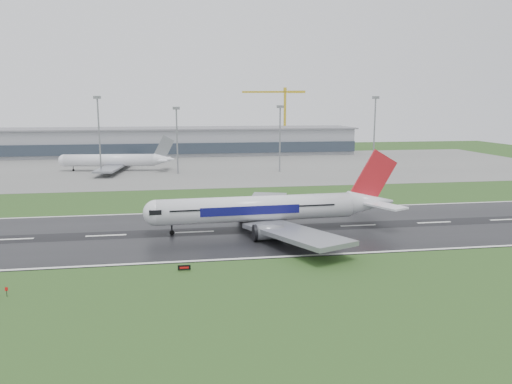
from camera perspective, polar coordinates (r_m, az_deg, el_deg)
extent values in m
plane|color=#244519|center=(117.78, -16.89, -4.86)|extent=(520.00, 520.00, 0.00)
cube|color=black|center=(117.76, -16.89, -4.83)|extent=(400.00, 45.00, 0.10)
cube|color=slate|center=(240.21, -12.95, 2.78)|extent=(400.00, 130.00, 0.08)
cube|color=gray|center=(299.10, -12.27, 5.64)|extent=(240.00, 36.00, 15.00)
cylinder|color=gray|center=(215.60, -17.58, 5.98)|extent=(0.64, 0.64, 31.61)
cylinder|color=gray|center=(213.42, -9.06, 5.69)|extent=(0.64, 0.64, 27.22)
cylinder|color=gray|center=(218.00, 2.77, 5.97)|extent=(0.64, 0.64, 27.81)
cylinder|color=gray|center=(230.69, 13.45, 6.43)|extent=(0.64, 0.64, 31.79)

